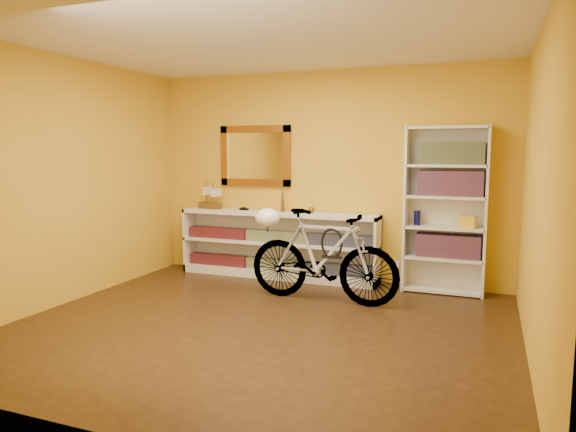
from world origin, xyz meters
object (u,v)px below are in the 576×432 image
at_px(console_unit, 278,245).
at_px(helmet, 268,218).
at_px(bicycle, 323,256).
at_px(bookcase, 445,210).

xyz_separation_m(console_unit, helmet, (0.22, -0.81, 0.45)).
bearing_deg(console_unit, bicycle, -43.98).
relative_size(console_unit, bicycle, 1.53).
distance_m(bookcase, helmet, 2.00).
relative_size(bicycle, helmet, 5.98).
relative_size(bookcase, bicycle, 1.12).
relative_size(console_unit, bookcase, 1.37).
distance_m(bookcase, bicycle, 1.52).
bearing_deg(helmet, console_unit, 104.96).
relative_size(console_unit, helmet, 9.17).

